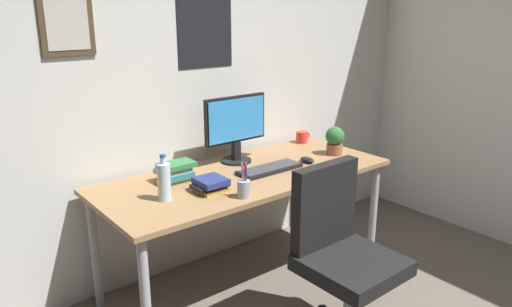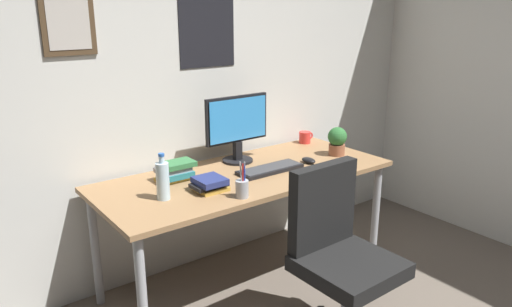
# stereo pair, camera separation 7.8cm
# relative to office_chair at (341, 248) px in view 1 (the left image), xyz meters

# --- Properties ---
(wall_back) EXTENTS (4.40, 0.10, 2.60)m
(wall_back) POSITION_rel_office_chair_xyz_m (-0.30, 1.21, 0.77)
(wall_back) COLOR silver
(wall_back) RESTS_ON ground_plane
(desk) EXTENTS (1.83, 0.77, 0.74)m
(desk) POSITION_rel_office_chair_xyz_m (-0.04, 0.75, 0.14)
(desk) COLOR #936D47
(desk) RESTS_ON ground_plane
(office_chair) EXTENTS (0.55, 0.57, 0.95)m
(office_chair) POSITION_rel_office_chair_xyz_m (0.00, 0.00, 0.00)
(office_chair) COLOR black
(office_chair) RESTS_ON ground_plane
(monitor) EXTENTS (0.46, 0.20, 0.43)m
(monitor) POSITION_rel_office_chair_xyz_m (0.05, 0.97, 0.45)
(monitor) COLOR black
(monitor) RESTS_ON desk
(keyboard) EXTENTS (0.43, 0.15, 0.03)m
(keyboard) POSITION_rel_office_chair_xyz_m (0.10, 0.69, 0.22)
(keyboard) COLOR black
(keyboard) RESTS_ON desk
(computer_mouse) EXTENTS (0.06, 0.11, 0.04)m
(computer_mouse) POSITION_rel_office_chair_xyz_m (0.40, 0.66, 0.23)
(computer_mouse) COLOR black
(computer_mouse) RESTS_ON desk
(water_bottle) EXTENTS (0.07, 0.07, 0.25)m
(water_bottle) POSITION_rel_office_chair_xyz_m (-0.63, 0.67, 0.32)
(water_bottle) COLOR silver
(water_bottle) RESTS_ON desk
(coffee_mug_near) EXTENTS (0.12, 0.09, 0.09)m
(coffee_mug_near) POSITION_rel_office_chair_xyz_m (0.71, 1.04, 0.25)
(coffee_mug_near) COLOR red
(coffee_mug_near) RESTS_ON desk
(potted_plant) EXTENTS (0.13, 0.13, 0.20)m
(potted_plant) POSITION_rel_office_chair_xyz_m (0.68, 0.68, 0.32)
(potted_plant) COLOR brown
(potted_plant) RESTS_ON desk
(pen_cup) EXTENTS (0.07, 0.07, 0.20)m
(pen_cup) POSITION_rel_office_chair_xyz_m (-0.29, 0.44, 0.27)
(pen_cup) COLOR #9EA0A5
(pen_cup) RESTS_ON desk
(book_stack_left) EXTENTS (0.19, 0.17, 0.08)m
(book_stack_left) POSITION_rel_office_chair_xyz_m (-0.37, 0.63, 0.25)
(book_stack_left) COLOR gold
(book_stack_left) RESTS_ON desk
(book_stack_right) EXTENTS (0.22, 0.14, 0.11)m
(book_stack_right) POSITION_rel_office_chair_xyz_m (-0.45, 0.90, 0.27)
(book_stack_right) COLOR gold
(book_stack_right) RESTS_ON desk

